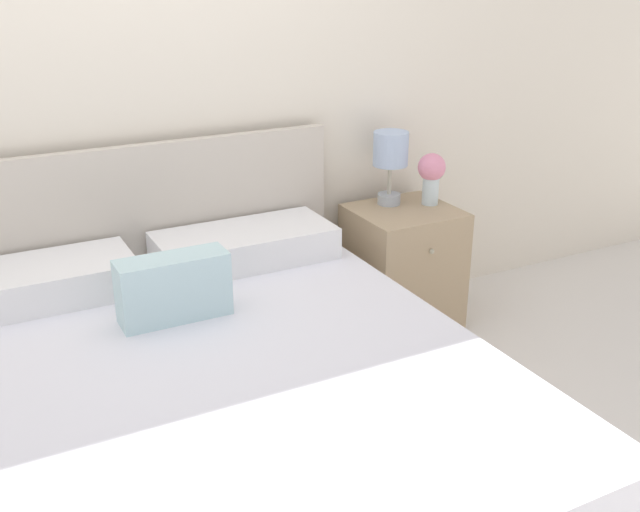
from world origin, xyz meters
name	(u,v)px	position (x,y,z in m)	size (l,w,h in m)	color
ground_plane	(142,359)	(0.00, 0.00, 0.00)	(12.00, 12.00, 0.00)	silver
wall_back	(109,76)	(0.00, 0.07, 1.30)	(8.00, 0.06, 2.60)	silver
bed	(210,415)	(0.00, -0.98, 0.28)	(1.88, 2.12, 1.02)	tan
nightstand	(402,268)	(1.28, -0.25, 0.31)	(0.49, 0.47, 0.62)	tan
table_lamp	(390,155)	(1.26, -0.13, 0.86)	(0.17, 0.17, 0.36)	#A8B2BC
flower_vase	(432,173)	(1.44, -0.23, 0.77)	(0.14, 0.14, 0.26)	silver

